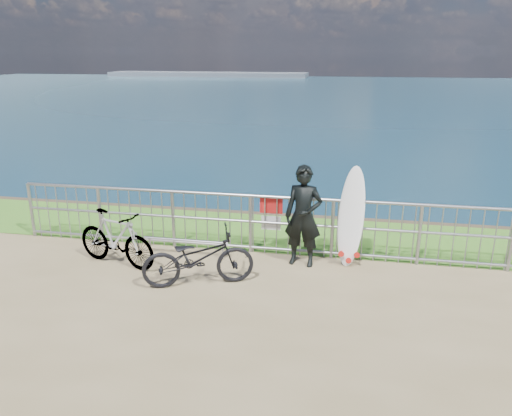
% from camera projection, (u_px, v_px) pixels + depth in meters
% --- Properties ---
extents(grass_strip, '(120.00, 120.00, 0.00)m').
position_uv_depth(grass_strip, '(285.00, 233.00, 10.31)').
color(grass_strip, '#397620').
rests_on(grass_strip, ground).
extents(seascape, '(260.00, 260.00, 5.00)m').
position_uv_depth(seascape, '(208.00, 77.00, 155.02)').
color(seascape, brown).
rests_on(seascape, ground).
extents(railing, '(10.06, 0.10, 1.13)m').
position_uv_depth(railing, '(278.00, 224.00, 9.11)').
color(railing, gray).
rests_on(railing, ground).
extents(surfer, '(0.70, 0.50, 1.78)m').
position_uv_depth(surfer, '(303.00, 216.00, 8.58)').
color(surfer, black).
rests_on(surfer, ground).
extents(surfboard, '(0.55, 0.51, 1.75)m').
position_uv_depth(surfboard, '(351.00, 220.00, 8.63)').
color(surfboard, white).
rests_on(surfboard, ground).
extents(bicycle_near, '(1.88, 1.24, 0.93)m').
position_uv_depth(bicycle_near, '(198.00, 258.00, 7.93)').
color(bicycle_near, black).
rests_on(bicycle_near, ground).
extents(bicycle_far, '(1.72, 0.93, 1.00)m').
position_uv_depth(bicycle_far, '(116.00, 238.00, 8.66)').
color(bicycle_far, black).
rests_on(bicycle_far, ground).
extents(bike_rack, '(1.60, 0.05, 0.34)m').
position_uv_depth(bike_rack, '(186.00, 242.00, 9.10)').
color(bike_rack, gray).
rests_on(bike_rack, ground).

